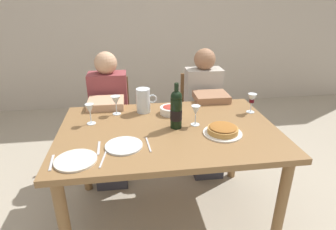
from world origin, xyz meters
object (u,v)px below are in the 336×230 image
Objects in this scene: dinner_plate_left_setting at (124,146)px; chair_right at (199,110)px; chair_left at (112,116)px; wine_bottle at (176,109)px; dining_table at (169,140)px; baked_tart at (223,130)px; wine_glass_centre at (116,101)px; salad_bowl at (171,110)px; water_pitcher at (143,102)px; diner_right at (205,108)px; wine_glass_left_diner at (196,111)px; wine_glass_right_diner at (252,99)px; dinner_plate_right_setting at (76,160)px; wine_glass_spare at (90,110)px; diner_left at (109,115)px.

dinner_plate_left_setting is 1.38m from chair_right.
chair_left is at bearing 97.46° from dinner_plate_left_setting.
wine_bottle is at bearing 31.63° from dinner_plate_left_setting.
dining_table is 1.03m from chair_right.
wine_bottle is at bearing 153.94° from baked_tart.
chair_right is (0.81, 0.60, -0.37)m from wine_glass_centre.
salad_bowl is 0.59m from dinner_plate_left_setting.
dinner_plate_left_setting is (-0.65, -0.08, -0.02)m from baked_tart.
wine_bottle is at bearing -56.65° from water_pitcher.
salad_bowl is 0.14× the size of diner_right.
chair_left is 0.90m from chair_right.
wine_glass_right_diner reaches higher than wine_glass_left_diner.
chair_left reaches higher than baked_tart.
wine_glass_right_diner is at bearing 23.20° from dinner_plate_right_setting.
chair_left is 0.75× the size of diner_right.
wine_glass_left_diner is 0.62m from wine_glass_centre.
chair_right is at bearing 50.59° from dinner_plate_right_setting.
dinner_plate_right_setting is 1.25m from chair_left.
wine_bottle is 0.51m from wine_glass_centre.
wine_bottle is 0.15m from wine_glass_left_diner.
water_pitcher is 0.72m from chair_left.
wine_bottle is 0.44m from dinner_plate_left_setting.
diner_right reaches higher than water_pitcher.
wine_glass_spare is 0.66× the size of dinner_plate_left_setting.
diner_left is at bearing 99.64° from dinner_plate_left_setting.
wine_bottle is at bearing -35.50° from wine_glass_centre.
baked_tart is 1.32m from chair_left.
wine_glass_centre is 0.43m from diner_left.
diner_left is at bearing 16.86° from chair_right.
wine_bottle is at bearing 129.31° from diner_left.
dinner_plate_left_setting is 0.29m from dinner_plate_right_setting.
dinner_plate_left_setting is at bearing -83.78° from wine_glass_centre.
chair_left is at bearing 127.29° from wine_glass_left_diner.
diner_left reaches higher than water_pitcher.
wine_glass_right_diner is at bearing 108.43° from chair_right.
diner_right reaches higher than wine_glass_centre.
chair_left is at bearing 84.27° from dinner_plate_right_setting.
wine_bottle is 0.28× the size of diner_left.
wine_glass_right_diner is 1.22m from wine_glass_spare.
wine_bottle is 1.08m from chair_left.
wine_glass_right_diner is at bearing -5.31° from salad_bowl.
chair_left is at bearing 118.13° from water_pitcher.
diner_right is (0.99, 0.51, -0.25)m from wine_glass_spare.
wine_glass_centre is 0.53m from dinner_plate_left_setting.
wine_glass_right_diner is 1.07m from dinner_plate_left_setting.
wine_glass_centre is (-1.04, 0.11, -0.00)m from wine_glass_right_diner.
dining_table is 0.39m from baked_tart.
wine_glass_right_diner is 1.05m from wine_glass_centre.
wine_glass_left_diner is 0.13× the size of diner_right.
wine_glass_centre is at bearing 172.94° from salad_bowl.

